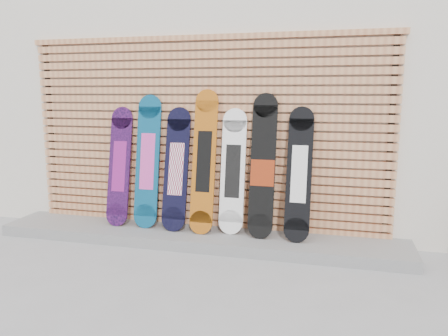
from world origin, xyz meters
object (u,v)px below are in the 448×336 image
Objects in this scene: snowboard_3 at (204,161)px; snowboard_5 at (263,167)px; snowboard_1 at (148,161)px; snowboard_6 at (299,174)px; snowboard_2 at (176,169)px; snowboard_4 at (233,171)px; snowboard_0 at (119,166)px.

snowboard_3 is 1.03× the size of snowboard_5.
snowboard_1 is at bearing 177.80° from snowboard_3.
snowboard_1 is 1.09× the size of snowboard_6.
snowboard_4 is (0.65, 0.03, -0.00)m from snowboard_2.
snowboard_1 is at bearing 176.99° from snowboard_2.
snowboard_3 reaches higher than snowboard_2.
snowboard_4 is at bearing 176.00° from snowboard_6.
snowboard_5 is at bearing -0.29° from snowboard_2.
snowboard_2 is (0.71, -0.01, 0.00)m from snowboard_0.
snowboard_2 is at bearing 178.67° from snowboard_3.
snowboard_1 is 1.11× the size of snowboard_4.
snowboard_1 is 0.36m from snowboard_2.
snowboard_3 reaches higher than snowboard_6.
snowboard_0 is at bearing -179.04° from snowboard_1.
snowboard_6 is (2.09, -0.03, 0.01)m from snowboard_0.
snowboard_1 is 1.74m from snowboard_6.
snowboard_3 is at bearing -1.33° from snowboard_2.
snowboard_3 is at bearing -172.69° from snowboard_4.
snowboard_2 is 1.00× the size of snowboard_4.
snowboard_6 is at bearing -4.00° from snowboard_4.
snowboard_1 is 1.35m from snowboard_5.
snowboard_2 is at bearing 179.71° from snowboard_5.
snowboard_6 is (1.38, -0.02, 0.01)m from snowboard_2.
snowboard_1 is at bearing -179.17° from snowboard_4.
snowboard_0 is 1.00× the size of snowboard_4.
snowboard_1 reaches higher than snowboard_2.
snowboard_0 is at bearing 178.88° from snowboard_3.
snowboard_5 reaches higher than snowboard_2.
snowboard_5 reaches higher than snowboard_1.
snowboard_0 is 1.71m from snowboard_5.
snowboard_3 is 1.05m from snowboard_6.
snowboard_2 is at bearing 179.27° from snowboard_6.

